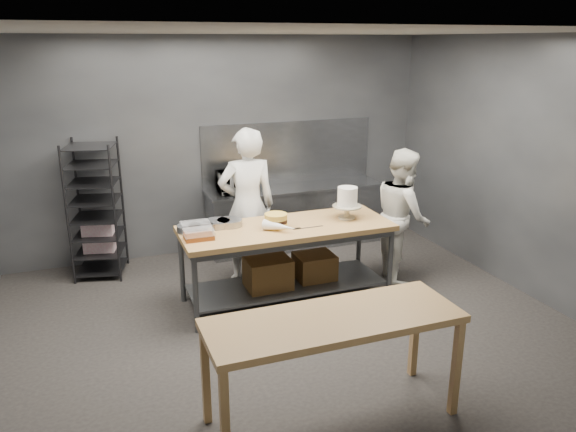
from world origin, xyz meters
The scene contains 16 objects.
ground centered at (0.00, 0.00, 0.00)m, with size 6.00×6.00×0.00m, color black.
back_wall centered at (0.00, 2.50, 1.50)m, with size 6.00×0.04×3.00m, color #4C4F54.
work_table centered at (0.24, 0.50, 0.57)m, with size 2.40×0.90×0.92m.
near_counter centered at (-0.18, -1.64, 0.81)m, with size 2.00×0.70×0.90m.
back_counter centered at (1.00, 2.18, 0.45)m, with size 2.60×0.60×0.90m.
splashback_panel centered at (1.00, 2.48, 1.35)m, with size 2.60×0.02×0.90m, color slate.
speed_rack centered at (-1.75, 2.10, 0.86)m, with size 0.74×0.77×1.75m.
chef_behind centered at (-0.01, 1.24, 0.97)m, with size 0.71×0.47×1.94m, color white.
chef_right centered at (1.81, 0.61, 0.84)m, with size 0.82×0.64×1.68m, color silver.
microwave centered at (0.13, 2.18, 1.05)m, with size 0.54×0.37×0.30m, color black.
frosted_cake_stand centered at (0.99, 0.51, 1.15)m, with size 0.34×0.34×0.38m.
layer_cake centered at (0.10, 0.48, 1.00)m, with size 0.25×0.25×0.16m.
cake_pans centered at (-0.60, 0.70, 0.96)m, with size 0.74×0.37×0.07m.
piping_bag centered at (0.09, 0.33, 0.98)m, with size 0.12×0.12×0.38m, color white.
offset_spatula centered at (0.38, 0.35, 0.93)m, with size 0.36×0.02×0.02m.
pastry_clamshells centered at (-0.78, 0.53, 0.98)m, with size 0.33×0.46×0.11m.
Camera 1 is at (-1.87, -5.13, 2.92)m, focal length 35.00 mm.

